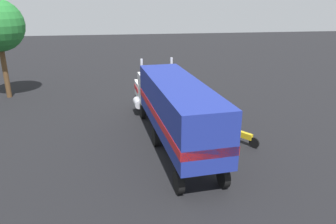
% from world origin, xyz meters
% --- Properties ---
extents(ground_plane, '(120.00, 120.00, 0.00)m').
position_xyz_m(ground_plane, '(0.00, 0.00, 0.00)').
color(ground_plane, black).
extents(lane_stripe_near, '(4.40, 0.38, 0.01)m').
position_xyz_m(lane_stripe_near, '(0.81, -3.50, 0.01)').
color(lane_stripe_near, silver).
rests_on(lane_stripe_near, ground_plane).
extents(lane_stripe_mid, '(4.40, 0.43, 0.01)m').
position_xyz_m(lane_stripe_mid, '(-0.19, -5.92, 0.01)').
color(lane_stripe_mid, silver).
rests_on(lane_stripe_mid, ground_plane).
extents(semi_truck, '(14.33, 3.97, 4.50)m').
position_xyz_m(semi_truck, '(-6.33, -0.68, 2.52)').
color(semi_truck, silver).
rests_on(semi_truck, ground_plane).
extents(person_bystander, '(0.41, 0.48, 1.63)m').
position_xyz_m(person_bystander, '(-5.41, -3.82, 0.89)').
color(person_bystander, '#2D3347').
rests_on(person_bystander, ground_plane).
extents(motorcycle, '(1.76, 1.32, 1.12)m').
position_xyz_m(motorcycle, '(-7.24, -4.97, 0.48)').
color(motorcycle, black).
rests_on(motorcycle, ground_plane).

